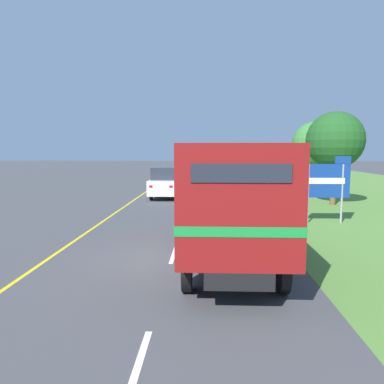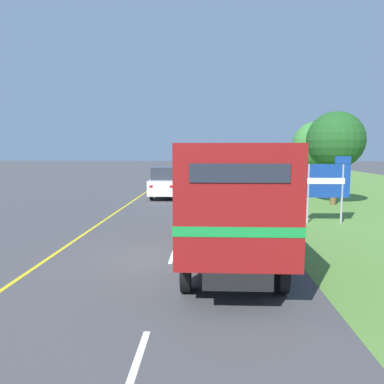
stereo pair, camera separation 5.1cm
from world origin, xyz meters
name	(u,v)px [view 1 (the left image)]	position (x,y,z in m)	size (l,w,h in m)	color
ground_plane	(172,258)	(0.00, 0.00, 0.00)	(200.00, 200.00, 0.00)	#444447
grass_shoulder	(377,194)	(13.70, 17.27, 0.00)	(20.00, 66.30, 0.01)	#568438
edge_line_yellow	(145,193)	(-3.70, 17.27, 0.00)	(0.12, 66.30, 0.01)	yellow
centre_dash_nearest	(135,375)	(0.00, -5.86, 0.00)	(0.12, 2.60, 0.01)	white
centre_dash_near	(175,252)	(0.00, 0.74, 0.00)	(0.12, 2.60, 0.01)	white
centre_dash_mid_a	(186,216)	(0.00, 7.34, 0.00)	(0.12, 2.60, 0.01)	white
centre_dash_mid_b	(192,198)	(0.00, 13.94, 0.00)	(0.12, 2.60, 0.01)	white
centre_dash_far	(195,188)	(0.00, 20.54, 0.00)	(0.12, 2.60, 0.01)	white
centre_dash_farthest	(197,182)	(0.00, 27.14, 0.00)	(0.12, 2.60, 0.01)	white
horse_trailer_truck	(229,197)	(1.67, -0.24, 1.90)	(2.54, 7.77, 3.37)	black
lead_car_white	(165,182)	(-1.84, 14.26, 1.04)	(1.80, 4.35, 2.10)	black
lead_car_grey_ahead	(214,173)	(1.74, 26.88, 0.95)	(1.80, 3.87, 1.88)	black
lead_car_blue_ahead	(185,167)	(-1.99, 40.37, 0.91)	(1.80, 4.11, 1.77)	black
highway_sign	(326,182)	(6.27, 5.71, 1.83)	(2.11, 0.09, 2.96)	#9E9EA3
roadside_tree_near	(335,141)	(8.47, 11.37, 3.77)	(3.33, 3.33, 5.46)	brown
roadside_tree_mid	(315,145)	(9.71, 19.72, 3.65)	(3.72, 3.72, 5.52)	#4C3823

